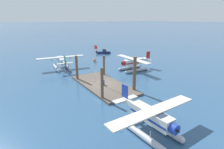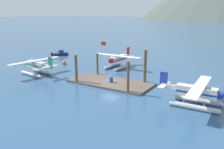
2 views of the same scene
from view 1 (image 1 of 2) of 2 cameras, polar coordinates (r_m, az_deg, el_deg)
ground_plane at (r=30.91m, az=-2.85°, el=-3.50°), size 1200.00×1200.00×0.00m
dock_platform at (r=30.86m, az=-2.86°, el=-3.24°), size 13.71×6.16×0.30m
piling_near_left at (r=33.29m, az=-11.14°, el=1.95°), size 0.45×0.45×4.67m
piling_near_right at (r=24.88m, az=-3.17°, el=-3.04°), size 0.41×0.41×4.68m
piling_far_left at (r=35.41m, az=-2.58°, el=2.74°), size 0.39×0.39×4.13m
piling_far_right at (r=27.83m, az=7.18°, el=0.03°), size 0.51×0.51×5.55m
flagpole at (r=30.09m, az=-5.38°, el=4.69°), size 0.95×0.10×6.72m
fuel_drum at (r=30.30m, az=-2.93°, el=-2.45°), size 0.62×0.62×0.88m
mooring_buoy at (r=47.86m, az=-5.57°, el=4.54°), size 0.86×0.86×0.86m
seaplane_white_bow_left at (r=39.68m, az=6.82°, el=3.52°), size 10.43×7.98×3.84m
seaplane_silver_port_aft at (r=42.42m, az=-15.79°, el=3.88°), size 7.95×10.49×3.84m
seaplane_cream_stbd_aft at (r=18.54m, az=12.31°, el=-13.67°), size 7.98×10.44×3.84m
boat_navy_open_west at (r=59.16m, az=-2.65°, el=7.14°), size 3.24×4.48×1.50m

